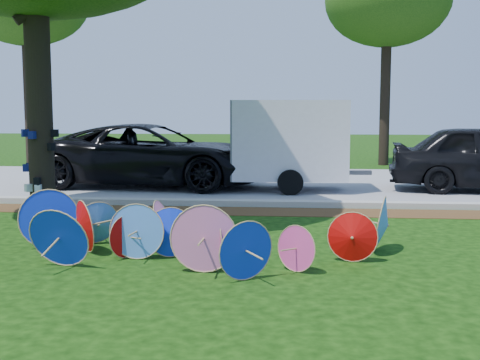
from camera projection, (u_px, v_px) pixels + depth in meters
The scene contains 8 objects.
ground at pixel (184, 273), 7.20m from camera, with size 90.00×90.00×0.00m, color black.
mulch_strip at pixel (226, 211), 11.66m from camera, with size 90.00×1.00×0.01m, color #472D16.
curb at pixel (230, 203), 12.34m from camera, with size 90.00×0.30×0.12m, color #B7B5AD.
street at pixel (246, 182), 16.46m from camera, with size 90.00×8.00×0.01m, color gray.
parasol_pile at pixel (174, 231), 7.87m from camera, with size 5.33×2.47×0.85m.
black_van at pixel (152, 155), 15.45m from camera, with size 2.66×5.78×1.61m, color black.
cargo_trailer at pixel (289, 140), 14.59m from camera, with size 2.70×1.71×2.49m, color silver.
bg_trees at pixel (326, 0), 20.72m from camera, with size 22.88×5.97×7.40m.
Camera 1 is at (1.29, -6.94, 1.92)m, focal length 45.00 mm.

